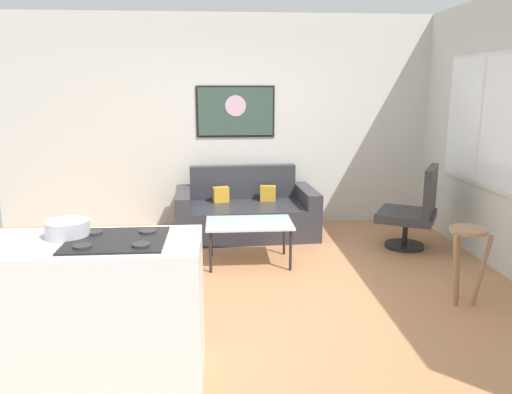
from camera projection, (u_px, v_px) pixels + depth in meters
name	position (u px, v px, depth m)	size (l,w,h in m)	color
ground	(248.00, 293.00, 4.62)	(6.40, 6.40, 0.04)	#B67B50
back_wall	(237.00, 122.00, 6.66)	(6.40, 0.05, 2.80)	beige
couch	(246.00, 213.00, 6.34)	(1.81, 1.03, 0.85)	#2E2F35
coffee_table	(249.00, 226.00, 5.27)	(0.91, 0.60, 0.46)	silver
armchair	(415.00, 210.00, 5.75)	(0.86, 0.87, 0.98)	black
bar_stool	(467.00, 246.00, 4.25)	(0.37, 0.36, 0.69)	#9C7153
kitchen_counter	(75.00, 313.00, 3.13)	(1.60, 0.66, 0.96)	white
mixing_bowl	(67.00, 229.00, 3.11)	(0.27, 0.27, 0.11)	silver
wall_painting	(236.00, 111.00, 6.59)	(1.04, 0.03, 0.68)	black
window	(482.00, 120.00, 5.34)	(0.03, 1.56, 1.42)	silver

